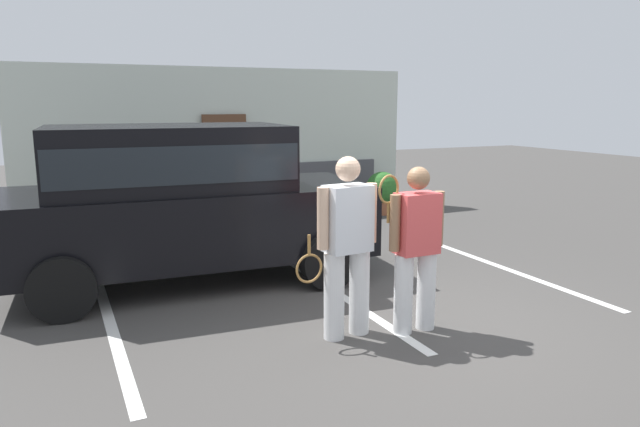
{
  "coord_description": "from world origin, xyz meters",
  "views": [
    {
      "loc": [
        -3.31,
        -4.87,
        2.33
      ],
      "look_at": [
        -0.48,
        1.2,
        1.05
      ],
      "focal_mm": 32.63,
      "sensor_mm": 36.0,
      "label": 1
    }
  ],
  "objects_px": {
    "parked_suv": "(182,196)",
    "tennis_player_woman": "(416,247)",
    "tennis_player_man": "(347,245)",
    "potted_plant_by_porch": "(382,191)"
  },
  "relations": [
    {
      "from": "potted_plant_by_porch",
      "to": "parked_suv",
      "type": "bearing_deg",
      "value": -148.09
    },
    {
      "from": "tennis_player_man",
      "to": "tennis_player_woman",
      "type": "bearing_deg",
      "value": 160.1
    },
    {
      "from": "tennis_player_woman",
      "to": "potted_plant_by_porch",
      "type": "relative_size",
      "value": 1.9
    },
    {
      "from": "parked_suv",
      "to": "tennis_player_woman",
      "type": "distance_m",
      "value": 3.24
    },
    {
      "from": "parked_suv",
      "to": "tennis_player_woman",
      "type": "bearing_deg",
      "value": -52.83
    },
    {
      "from": "parked_suv",
      "to": "potted_plant_by_porch",
      "type": "height_order",
      "value": "parked_suv"
    },
    {
      "from": "potted_plant_by_porch",
      "to": "tennis_player_woman",
      "type": "bearing_deg",
      "value": -118.04
    },
    {
      "from": "parked_suv",
      "to": "tennis_player_woman",
      "type": "height_order",
      "value": "parked_suv"
    },
    {
      "from": "tennis_player_man",
      "to": "potted_plant_by_porch",
      "type": "distance_m",
      "value": 6.68
    },
    {
      "from": "parked_suv",
      "to": "potted_plant_by_porch",
      "type": "relative_size",
      "value": 5.23
    }
  ]
}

